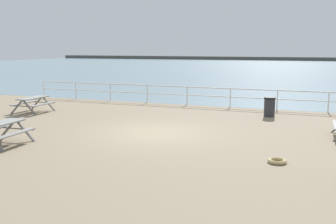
{
  "coord_description": "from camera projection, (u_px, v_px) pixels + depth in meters",
  "views": [
    {
      "loc": [
        5.9,
        -13.82,
        3.31
      ],
      "look_at": [
        0.38,
        0.39,
        0.8
      ],
      "focal_mm": 41.87,
      "sensor_mm": 36.0,
      "label": 1
    }
  ],
  "objects": [
    {
      "name": "litter_bin",
      "position": [
        269.0,
        107.0,
        18.97
      ],
      "size": [
        0.55,
        0.55,
        0.95
      ],
      "color": "#2D2D33",
      "rests_on": "ground"
    },
    {
      "name": "distant_shoreline",
      "position": [
        297.0,
        60.0,
        103.43
      ],
      "size": [
        142.0,
        6.0,
        1.8
      ],
      "primitive_type": "cube",
      "color": "#4C4C47",
      "rests_on": "ground"
    },
    {
      "name": "picnic_table_near_right",
      "position": [
        1.0,
        128.0,
        13.41
      ],
      "size": [
        1.63,
        1.88,
        0.8
      ],
      "rotation": [
        0.0,
        0.0,
        1.62
      ],
      "color": "gray",
      "rests_on": "ground"
    },
    {
      "name": "sea_band",
      "position": [
        282.0,
        68.0,
        63.87
      ],
      "size": [
        142.0,
        90.0,
        0.01
      ],
      "primitive_type": "cube",
      "color": "gray",
      "rests_on": "ground"
    },
    {
      "name": "picnic_table_near_left",
      "position": [
        33.0,
        101.0,
        20.22
      ],
      "size": [
        1.59,
        1.85,
        0.8
      ],
      "rotation": [
        0.0,
        0.0,
        1.6
      ],
      "color": "gray",
      "rests_on": "ground"
    },
    {
      "name": "ground_plane",
      "position": [
        155.0,
        136.0,
        15.37
      ],
      "size": [
        30.0,
        24.0,
        0.2
      ],
      "primitive_type": "cube",
      "color": "gray"
    },
    {
      "name": "seaward_railing",
      "position": [
        208.0,
        93.0,
        22.36
      ],
      "size": [
        23.07,
        0.07,
        1.08
      ],
      "color": "white",
      "rests_on": "ground"
    },
    {
      "name": "rope_coil",
      "position": [
        277.0,
        161.0,
        11.38
      ],
      "size": [
        0.55,
        0.55,
        0.11
      ],
      "primitive_type": "torus",
      "color": "tan",
      "rests_on": "ground"
    }
  ]
}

